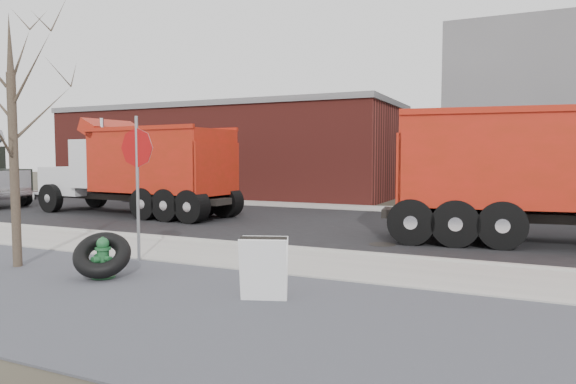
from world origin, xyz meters
The scene contains 14 objects.
ground centered at (0.00, 0.00, 0.00)m, with size 120.00×120.00×0.00m, color #383328.
gravel_verge centered at (0.00, -3.50, 0.01)m, with size 60.00×5.00×0.03m, color slate.
sidewalk centered at (0.00, 0.25, 0.03)m, with size 60.00×2.50×0.06m, color #9E9B93.
curb centered at (0.00, 1.55, 0.06)m, with size 60.00×0.15×0.11m, color #9E9B93.
road centered at (0.00, 6.30, 0.01)m, with size 60.00×9.40×0.02m, color black.
far_sidewalk centered at (0.00, 12.00, 0.03)m, with size 60.00×2.00×0.06m, color #9E9B93.
building_brick centered at (-10.00, 17.00, 2.65)m, with size 20.20×8.20×5.30m.
bare_tree centered at (-3.20, -2.60, 3.30)m, with size 3.20×3.20×5.20m.
fire_hydrant centered at (-0.85, -2.61, 0.37)m, with size 0.46×0.44×0.80m.
truck_tire centered at (-0.86, -2.62, 0.46)m, with size 1.42×1.40×0.89m.
stop_sign centered at (-1.30, -1.10, 2.13)m, with size 0.86×0.07×3.17m.
sandwich_board centered at (2.60, -2.71, 0.54)m, with size 0.85×0.68×1.02m.
dump_truck_red_a centered at (7.17, 5.09, 1.96)m, with size 9.76×3.77×3.86m.
dump_truck_red_b centered at (-7.34, 5.93, 1.90)m, with size 8.94×3.18×3.73m.
Camera 1 is at (6.27, -9.79, 2.31)m, focal length 32.00 mm.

